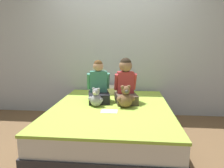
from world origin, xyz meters
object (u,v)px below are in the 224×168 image
object	(u,v)px
child_on_left	(99,86)
pillow_at_headboard	(115,90)
child_on_right	(126,83)
teddy_bear_held_by_left_child	(96,98)
teddy_bear_held_by_right_child	(126,98)
sign_card	(109,111)
bed	(111,122)

from	to	relation	value
child_on_left	pillow_at_headboard	world-z (taller)	child_on_left
pillow_at_headboard	child_on_right	bearing A→B (deg)	-71.23
teddy_bear_held_by_left_child	teddy_bear_held_by_right_child	bearing A→B (deg)	15.05
child_on_right	teddy_bear_held_by_right_child	size ratio (longest dim) A/B	2.13
teddy_bear_held_by_left_child	sign_card	bearing A→B (deg)	-28.99
child_on_right	teddy_bear_held_by_left_child	xyz separation A→B (m)	(-0.39, -0.26, -0.17)
pillow_at_headboard	sign_card	bearing A→B (deg)	-90.14
teddy_bear_held_by_right_child	child_on_left	bearing A→B (deg)	129.86
bed	sign_card	bearing A→B (deg)	-90.65
bed	child_on_left	world-z (taller)	child_on_left
teddy_bear_held_by_left_child	sign_card	size ratio (longest dim) A/B	1.24
bed	teddy_bear_held_by_left_child	bearing A→B (deg)	-175.31
child_on_right	teddy_bear_held_by_left_child	bearing A→B (deg)	-157.83
child_on_right	sign_card	xyz separation A→B (m)	(-0.19, -0.47, -0.28)
pillow_at_headboard	bed	bearing A→B (deg)	-90.00
bed	pillow_at_headboard	distance (m)	0.86
child_on_right	pillow_at_headboard	bearing A→B (deg)	97.22
sign_card	pillow_at_headboard	bearing A→B (deg)	89.86
child_on_right	teddy_bear_held_by_right_child	world-z (taller)	child_on_right
child_on_right	sign_card	world-z (taller)	child_on_right
child_on_left	pillow_at_headboard	xyz separation A→B (m)	(0.21, 0.57, -0.18)
child_on_right	teddy_bear_held_by_right_child	distance (m)	0.31
bed	pillow_at_headboard	bearing A→B (deg)	90.00
child_on_left	sign_card	xyz separation A→B (m)	(0.21, -0.46, -0.23)
bed	child_on_right	size ratio (longest dim) A/B	3.09
teddy_bear_held_by_right_child	pillow_at_headboard	distance (m)	0.87
teddy_bear_held_by_right_child	sign_card	bearing A→B (deg)	-153.21
child_on_left	sign_card	size ratio (longest dim) A/B	2.92
bed	sign_card	xyz separation A→B (m)	(-0.00, -0.22, 0.24)
child_on_left	teddy_bear_held_by_left_child	world-z (taller)	child_on_left
child_on_right	teddy_bear_held_by_left_child	world-z (taller)	child_on_right
child_on_left	teddy_bear_held_by_left_child	distance (m)	0.29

